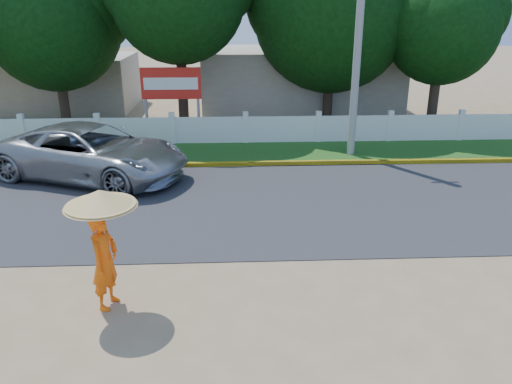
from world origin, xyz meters
TOP-DOWN VIEW (x-y plane):
  - ground at (0.00, 0.00)m, footprint 120.00×120.00m
  - road at (0.00, 4.50)m, footprint 60.00×7.00m
  - grass_verge at (0.00, 9.75)m, footprint 60.00×3.50m
  - curb at (0.00, 8.05)m, footprint 40.00×0.18m
  - fence at (0.00, 11.20)m, footprint 40.00×0.10m
  - building_near at (3.00, 18.00)m, footprint 10.00×6.00m
  - building_far at (-10.00, 19.00)m, footprint 8.00×5.00m
  - utility_pole at (3.97, 9.35)m, footprint 0.28×0.28m
  - vehicle at (-5.13, 6.98)m, footprint 6.99×5.08m
  - monk_with_parasol at (-2.91, -0.56)m, footprint 1.30×1.30m
  - billboard at (-3.08, 12.30)m, footprint 2.50×0.13m
  - tree_row at (1.67, 14.22)m, footprint 36.14×7.91m

SIDE VIEW (x-z plane):
  - ground at x=0.00m, z-range 0.00..0.00m
  - road at x=0.00m, z-range 0.00..0.02m
  - grass_verge at x=0.00m, z-range 0.00..0.03m
  - curb at x=0.00m, z-range 0.00..0.16m
  - fence at x=0.00m, z-range 0.00..1.10m
  - vehicle at x=-5.13m, z-range 0.00..1.77m
  - building_far at x=-10.00m, z-range 0.00..2.80m
  - monk_with_parasol at x=-2.91m, z-range 0.36..2.72m
  - building_near at x=3.00m, z-range 0.00..3.20m
  - billboard at x=-3.08m, z-range 0.67..3.62m
  - utility_pole at x=3.97m, z-range 0.00..8.31m
  - tree_row at x=1.67m, z-range 0.58..9.60m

